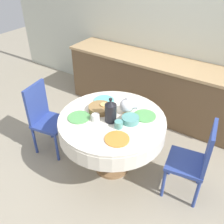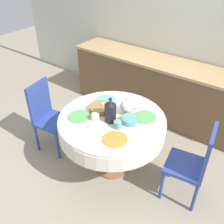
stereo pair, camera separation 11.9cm
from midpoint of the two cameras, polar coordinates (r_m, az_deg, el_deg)
name	(u,v)px [view 1 (the left image)]	position (r m, az deg, el deg)	size (l,w,h in m)	color
ground_plane	(112,166)	(3.30, -1.06, -12.35)	(12.00, 12.00, 0.00)	#9E937F
wall_back	(178,31)	(4.00, 14.06, 17.46)	(7.00, 0.05, 2.60)	beige
kitchen_counter	(163,89)	(4.03, 10.64, 5.12)	(3.24, 0.64, 0.94)	brown
dining_table	(112,127)	(2.86, -1.20, -3.45)	(1.22, 1.22, 0.78)	olive
chair_left	(195,159)	(2.78, 17.34, -10.22)	(0.46, 0.46, 0.96)	#2D428E
chair_right	(45,116)	(3.38, -16.04, -0.90)	(0.46, 0.46, 0.96)	#2D428E
plate_near_left	(79,117)	(2.82, -8.78, -1.21)	(0.25, 0.25, 0.01)	#5BA85B
cup_near_left	(96,118)	(2.73, -5.01, -1.30)	(0.09, 0.09, 0.08)	white
plate_near_right	(117,139)	(2.49, -0.22, -6.20)	(0.25, 0.25, 0.01)	orange
cup_near_right	(119,124)	(2.62, 0.22, -2.88)	(0.09, 0.09, 0.08)	#5BA39E
plate_far_left	(104,100)	(3.08, -2.95, 2.63)	(0.25, 0.25, 0.01)	#60BCB7
cup_far_left	(104,107)	(2.90, -3.01, 1.13)	(0.09, 0.09, 0.08)	#DBB766
plate_far_right	(145,116)	(2.82, 6.29, -0.88)	(0.25, 0.25, 0.01)	#5BA85B
cup_far_right	(127,111)	(2.83, 2.23, 0.17)	(0.09, 0.09, 0.08)	#DBB766
coffee_carafe	(111,111)	(2.67, -1.60, 0.14)	(0.13, 0.13, 0.30)	black
teapot	(127,106)	(2.82, 2.22, 1.42)	(0.23, 0.17, 0.21)	white
bread_basket	(100,108)	(2.89, -3.97, 0.81)	(0.26, 0.26, 0.06)	olive
fruit_bowl	(130,119)	(2.71, 2.95, -1.73)	(0.19, 0.19, 0.06)	#569993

